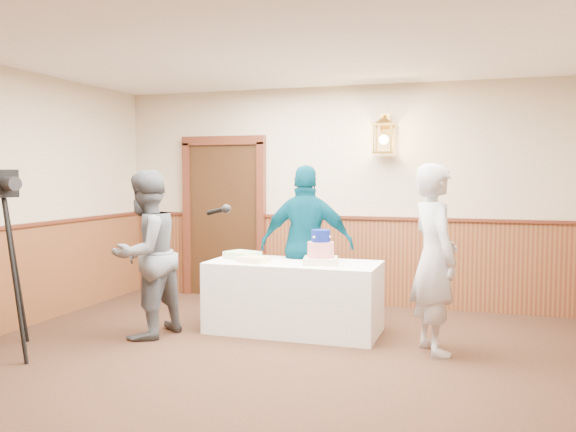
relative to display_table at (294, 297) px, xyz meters
name	(u,v)px	position (x,y,z in m)	size (l,w,h in m)	color
ground	(233,394)	(0.11, -1.90, -0.38)	(7.00, 7.00, 0.00)	black
room_shell	(248,193)	(0.06, -1.45, 1.15)	(6.02, 7.02, 2.81)	beige
display_table	(294,297)	(0.00, 0.00, 0.00)	(1.80, 0.80, 0.75)	white
tiered_cake	(321,251)	(0.31, -0.06, 0.51)	(0.41, 0.41, 0.35)	beige
sheet_cake_yellow	(253,259)	(-0.40, -0.16, 0.41)	(0.29, 0.22, 0.06)	#FCE296
sheet_cake_green	(242,255)	(-0.61, 0.06, 0.41)	(0.34, 0.27, 0.08)	#B5EEA8
interviewer	(145,254)	(-1.39, -0.66, 0.49)	(1.51, 0.95, 1.72)	#54585E
baker	(434,259)	(1.47, -0.31, 0.51)	(0.65, 0.43, 1.78)	#A8A9AE
assistant_p	(307,245)	(0.03, 0.37, 0.51)	(1.04, 0.43, 1.78)	#033E52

